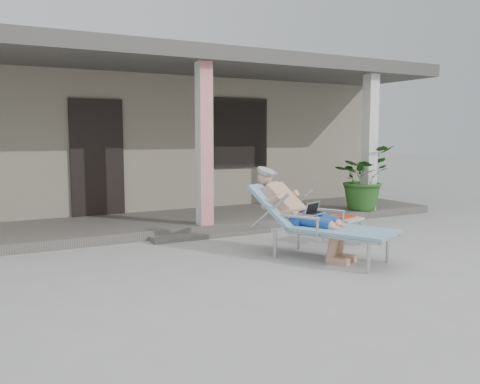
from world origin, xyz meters
TOP-DOWN VIEW (x-y plane):
  - ground at (0.00, 0.00)m, footprint 60.00×60.00m
  - house at (0.00, 6.50)m, footprint 10.40×5.40m
  - porch_deck at (0.00, 3.00)m, footprint 10.00×2.00m
  - porch_overhang at (0.00, 2.95)m, footprint 10.00×2.30m
  - porch_step at (0.00, 1.85)m, footprint 2.00×0.30m
  - lounger at (0.55, 0.03)m, footprint 1.48×2.00m
  - side_table at (1.45, 0.46)m, footprint 0.61×0.61m
  - potted_palm at (3.43, 2.25)m, footprint 1.38×1.28m

SIDE VIEW (x-z plane):
  - ground at x=0.00m, z-range 0.00..0.00m
  - porch_step at x=0.00m, z-range 0.00..0.07m
  - porch_deck at x=0.00m, z-range 0.00..0.15m
  - side_table at x=1.45m, z-range 0.15..0.57m
  - potted_palm at x=3.43m, z-range 0.15..1.41m
  - lounger at x=0.55m, z-range 0.15..1.41m
  - house at x=0.00m, z-range 0.02..3.32m
  - porch_overhang at x=0.00m, z-range 1.36..4.21m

